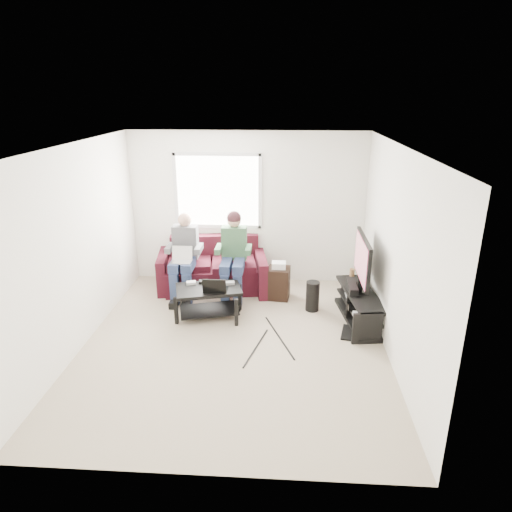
% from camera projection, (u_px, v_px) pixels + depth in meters
% --- Properties ---
extents(floor, '(4.50, 4.50, 0.00)m').
position_uv_depth(floor, '(234.00, 343.00, 6.13)').
color(floor, '#C2B397').
rests_on(floor, ground).
extents(ceiling, '(4.50, 4.50, 0.00)m').
position_uv_depth(ceiling, '(231.00, 146.00, 5.25)').
color(ceiling, white).
rests_on(ceiling, wall_back).
extents(wall_back, '(4.50, 0.00, 4.50)m').
position_uv_depth(wall_back, '(247.00, 209.00, 7.80)').
color(wall_back, white).
rests_on(wall_back, floor).
extents(wall_front, '(4.50, 0.00, 4.50)m').
position_uv_depth(wall_front, '(201.00, 347.00, 3.58)').
color(wall_front, white).
rests_on(wall_front, floor).
extents(wall_left, '(0.00, 4.50, 4.50)m').
position_uv_depth(wall_left, '(77.00, 249.00, 5.81)').
color(wall_left, white).
rests_on(wall_left, floor).
extents(wall_right, '(0.00, 4.50, 4.50)m').
position_uv_depth(wall_right, '(395.00, 256.00, 5.57)').
color(wall_right, white).
rests_on(wall_right, floor).
extents(window, '(1.48, 0.04, 1.28)m').
position_uv_depth(window, '(218.00, 191.00, 7.71)').
color(window, white).
rests_on(window, wall_back).
extents(sofa, '(1.95, 1.08, 0.86)m').
position_uv_depth(sofa, '(212.00, 270.00, 7.77)').
color(sofa, '#3F0F17').
rests_on(sofa, floor).
extents(person_left, '(0.40, 0.70, 1.35)m').
position_uv_depth(person_left, '(184.00, 253.00, 7.34)').
color(person_left, navy).
rests_on(person_left, sofa).
extents(person_right, '(0.40, 0.71, 1.40)m').
position_uv_depth(person_right, '(233.00, 250.00, 7.29)').
color(person_right, navy).
rests_on(person_right, sofa).
extents(laptop_silver, '(0.33, 0.24, 0.24)m').
position_uv_depth(laptop_silver, '(181.00, 258.00, 7.16)').
color(laptop_silver, silver).
rests_on(laptop_silver, person_left).
extents(coffee_table, '(1.05, 0.80, 0.47)m').
position_uv_depth(coffee_table, '(209.00, 295.00, 6.75)').
color(coffee_table, black).
rests_on(coffee_table, floor).
extents(laptop_black, '(0.39, 0.32, 0.24)m').
position_uv_depth(laptop_black, '(215.00, 283.00, 6.59)').
color(laptop_black, black).
rests_on(laptop_black, coffee_table).
extents(controller_a, '(0.16, 0.12, 0.04)m').
position_uv_depth(controller_a, '(191.00, 283.00, 6.83)').
color(controller_a, silver).
rests_on(controller_a, coffee_table).
extents(controller_b, '(0.16, 0.12, 0.04)m').
position_uv_depth(controller_b, '(204.00, 282.00, 6.88)').
color(controller_b, black).
rests_on(controller_b, coffee_table).
extents(controller_c, '(0.15, 0.11, 0.04)m').
position_uv_depth(controller_c, '(230.00, 283.00, 6.83)').
color(controller_c, gray).
rests_on(controller_c, coffee_table).
extents(tv_stand, '(0.59, 1.40, 0.45)m').
position_uv_depth(tv_stand, '(360.00, 308.00, 6.68)').
color(tv_stand, black).
rests_on(tv_stand, floor).
extents(tv, '(0.12, 1.10, 0.81)m').
position_uv_depth(tv, '(362.00, 260.00, 6.53)').
color(tv, black).
rests_on(tv, tv_stand).
extents(soundbar, '(0.12, 0.50, 0.10)m').
position_uv_depth(soundbar, '(352.00, 286.00, 6.68)').
color(soundbar, black).
rests_on(soundbar, tv_stand).
extents(drink_cup, '(0.08, 0.08, 0.12)m').
position_uv_depth(drink_cup, '(352.00, 272.00, 7.17)').
color(drink_cup, '#966A40').
rests_on(drink_cup, tv_stand).
extents(console_white, '(0.30, 0.22, 0.06)m').
position_uv_depth(console_white, '(364.00, 317.00, 6.28)').
color(console_white, silver).
rests_on(console_white, tv_stand).
extents(console_grey, '(0.34, 0.26, 0.08)m').
position_uv_depth(console_grey, '(357.00, 295.00, 6.93)').
color(console_grey, gray).
rests_on(console_grey, tv_stand).
extents(console_black, '(0.38, 0.30, 0.07)m').
position_uv_depth(console_black, '(361.00, 305.00, 6.61)').
color(console_black, black).
rests_on(console_black, tv_stand).
extents(subwoofer, '(0.21, 0.21, 0.47)m').
position_uv_depth(subwoofer, '(313.00, 296.00, 6.99)').
color(subwoofer, black).
rests_on(subwoofer, floor).
extents(keyboard_floor, '(0.23, 0.45, 0.02)m').
position_uv_depth(keyboard_floor, '(347.00, 332.00, 6.39)').
color(keyboard_floor, black).
rests_on(keyboard_floor, floor).
extents(end_table, '(0.35, 0.35, 0.62)m').
position_uv_depth(end_table, '(279.00, 282.00, 7.40)').
color(end_table, black).
rests_on(end_table, floor).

